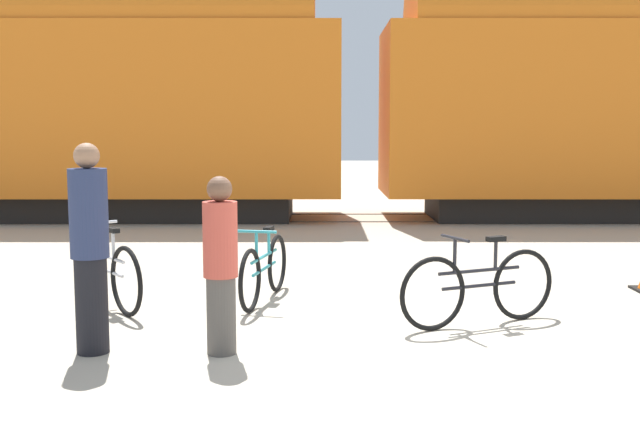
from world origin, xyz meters
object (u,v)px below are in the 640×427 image
object	(u,v)px
bicycle_teal	(268,269)
person_in_red	(224,264)
bicycle_black	(483,287)
person_in_navy	(93,248)
freight_train	(365,85)
bicycle_silver	(111,272)

from	to	relation	value
bicycle_teal	person_in_red	distance (m)	2.06
bicycle_teal	bicycle_black	size ratio (longest dim) A/B	1.03
person_in_navy	freight_train	bearing A→B (deg)	-177.34
bicycle_teal	bicycle_silver	xyz separation A→B (m)	(-1.69, -0.31, 0.03)
bicycle_silver	bicycle_black	world-z (taller)	bicycle_silver
bicycle_silver	freight_train	bearing A→B (deg)	68.88
person_in_navy	bicycle_silver	bearing A→B (deg)	-150.01
bicycle_black	person_in_red	bearing A→B (deg)	-158.67
person_in_red	bicycle_black	bearing A→B (deg)	-107.51
bicycle_black	freight_train	bearing A→B (deg)	94.29
bicycle_black	person_in_red	world-z (taller)	person_in_red
freight_train	bicycle_black	xyz separation A→B (m)	(0.68, -9.11, -2.52)
bicycle_silver	person_in_red	xyz separation A→B (m)	(1.47, -1.69, 0.40)
freight_train	bicycle_teal	world-z (taller)	freight_train
bicycle_silver	bicycle_black	distance (m)	3.99
freight_train	bicycle_black	world-z (taller)	freight_train
person_in_red	person_in_navy	world-z (taller)	person_in_navy
person_in_red	person_in_navy	distance (m)	1.15
bicycle_teal	person_in_navy	distance (m)	2.47
bicycle_silver	person_in_red	bearing A→B (deg)	-49.06
freight_train	bicycle_black	distance (m)	9.48
freight_train	person_in_red	xyz separation A→B (m)	(-1.77, -10.07, -2.11)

